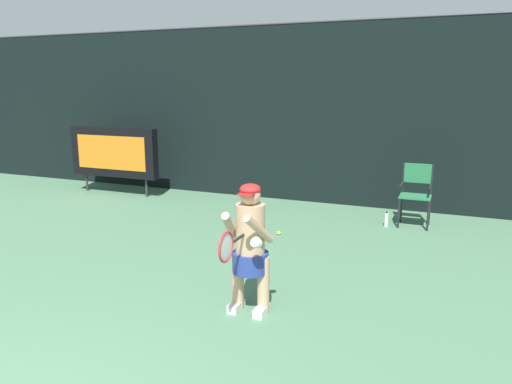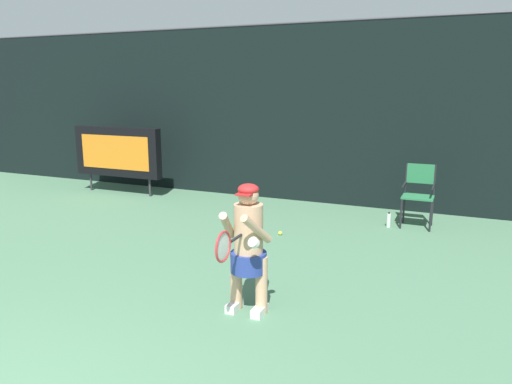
{
  "view_description": "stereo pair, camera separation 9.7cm",
  "coord_description": "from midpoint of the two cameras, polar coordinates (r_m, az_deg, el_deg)",
  "views": [
    {
      "loc": [
        3.0,
        -1.28,
        2.42
      ],
      "look_at": [
        0.64,
        4.47,
        1.05
      ],
      "focal_mm": 34.24,
      "sensor_mm": 36.0,
      "label": 1
    },
    {
      "loc": [
        3.09,
        -1.25,
        2.42
      ],
      "look_at": [
        0.64,
        4.47,
        1.05
      ],
      "focal_mm": 34.24,
      "sensor_mm": 36.0,
      "label": 2
    }
  ],
  "objects": [
    {
      "name": "backdrop_screen",
      "position": [
        10.25,
        5.03,
        8.96
      ],
      "size": [
        18.0,
        0.12,
        3.66
      ],
      "color": "black",
      "rests_on": "ground"
    },
    {
      "name": "scoreboard",
      "position": [
        11.4,
        -16.52,
        4.48
      ],
      "size": [
        2.2,
        0.21,
        1.5
      ],
      "color": "black",
      "rests_on": "ground"
    },
    {
      "name": "umpire_chair",
      "position": [
        8.89,
        17.88,
        0.11
      ],
      "size": [
        0.52,
        0.44,
        1.08
      ],
      "color": "black",
      "rests_on": "ground"
    },
    {
      "name": "water_bottle",
      "position": [
        8.8,
        14.68,
        -3.14
      ],
      "size": [
        0.07,
        0.07,
        0.27
      ],
      "color": "silver",
      "rests_on": "ground"
    },
    {
      "name": "tennis_player",
      "position": [
        5.21,
        -1.24,
        -6.16
      ],
      "size": [
        0.53,
        0.59,
        1.42
      ],
      "color": "white",
      "rests_on": "ground"
    },
    {
      "name": "tennis_racket",
      "position": [
        4.72,
        -3.99,
        -6.33
      ],
      "size": [
        0.03,
        0.6,
        0.31
      ],
      "rotation": [
        0.0,
        0.0,
        0.05
      ],
      "color": "black"
    },
    {
      "name": "tennis_ball_loose",
      "position": [
        8.06,
        2.33,
        -4.81
      ],
      "size": [
        0.07,
        0.07,
        0.07
      ],
      "color": "#CCDB3D",
      "rests_on": "ground"
    }
  ]
}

